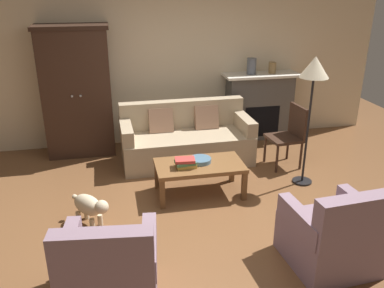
{
  "coord_description": "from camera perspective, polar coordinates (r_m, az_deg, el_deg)",
  "views": [
    {
      "loc": [
        -0.91,
        -3.98,
        2.55
      ],
      "look_at": [
        0.09,
        0.86,
        0.55
      ],
      "focal_mm": 38.03,
      "sensor_mm": 36.0,
      "label": 1
    }
  ],
  "objects": [
    {
      "name": "fruit_bowl",
      "position": [
        5.12,
        1.18,
        -2.27
      ],
      "size": [
        0.27,
        0.27,
        0.05
      ],
      "primitive_type": "cylinder",
      "color": "slate",
      "rests_on": "coffee_table"
    },
    {
      "name": "ground_plane",
      "position": [
        4.82,
        1.04,
        -9.96
      ],
      "size": [
        9.6,
        9.6,
        0.0
      ],
      "primitive_type": "plane",
      "color": "brown"
    },
    {
      "name": "mantel_vase_bronze",
      "position": [
        6.93,
        11.18,
        10.47
      ],
      "size": [
        0.12,
        0.12,
        0.18
      ],
      "primitive_type": "cylinder",
      "color": "olive",
      "rests_on": "fireplace"
    },
    {
      "name": "armoire",
      "position": [
        6.42,
        -15.79,
        7.07
      ],
      "size": [
        1.06,
        0.57,
        1.96
      ],
      "color": "#382319",
      "rests_on": "ground"
    },
    {
      "name": "side_chair_wooden",
      "position": [
        6.03,
        13.56,
        1.61
      ],
      "size": [
        0.48,
        0.48,
        0.9
      ],
      "color": "#382319",
      "rests_on": "ground"
    },
    {
      "name": "coffee_table",
      "position": [
        5.1,
        1.06,
        -3.34
      ],
      "size": [
        1.1,
        0.6,
        0.42
      ],
      "color": "brown",
      "rests_on": "ground"
    },
    {
      "name": "back_wall",
      "position": [
        6.7,
        -3.75,
        12.08
      ],
      "size": [
        7.2,
        0.1,
        2.8
      ],
      "primitive_type": "cube",
      "color": "beige",
      "rests_on": "ground"
    },
    {
      "name": "floor_lamp",
      "position": [
        5.26,
        16.73,
        9.25
      ],
      "size": [
        0.36,
        0.36,
        1.7
      ],
      "color": "black",
      "rests_on": "ground"
    },
    {
      "name": "couch",
      "position": [
        6.1,
        -0.85,
        0.53
      ],
      "size": [
        1.93,
        0.88,
        0.86
      ],
      "color": "tan",
      "rests_on": "ground"
    },
    {
      "name": "book_stack",
      "position": [
        4.97,
        -0.92,
        -2.66
      ],
      "size": [
        0.27,
        0.19,
        0.12
      ],
      "color": "gold",
      "rests_on": "coffee_table"
    },
    {
      "name": "mantel_vase_slate",
      "position": [
        6.79,
        8.35,
        10.75
      ],
      "size": [
        0.15,
        0.15,
        0.26
      ],
      "primitive_type": "cylinder",
      "color": "#565B66",
      "rests_on": "fireplace"
    },
    {
      "name": "fireplace",
      "position": [
        7.03,
        9.38,
        5.34
      ],
      "size": [
        1.26,
        0.48,
        1.12
      ],
      "color": "#4C4947",
      "rests_on": "ground"
    },
    {
      "name": "dog",
      "position": [
        4.65,
        -14.15,
        -8.44
      ],
      "size": [
        0.44,
        0.47,
        0.39
      ],
      "color": "beige",
      "rests_on": "ground"
    },
    {
      "name": "armchair_near_left",
      "position": [
        3.58,
        -11.44,
        -17.19
      ],
      "size": [
        0.86,
        0.85,
        0.88
      ],
      "color": "gray",
      "rests_on": "ground"
    },
    {
      "name": "armchair_near_right",
      "position": [
        4.13,
        19.18,
        -12.18
      ],
      "size": [
        0.83,
        0.82,
        0.88
      ],
      "color": "gray",
      "rests_on": "ground"
    }
  ]
}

